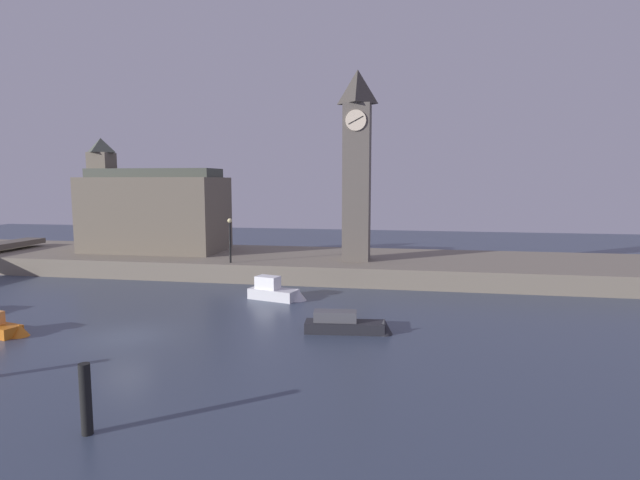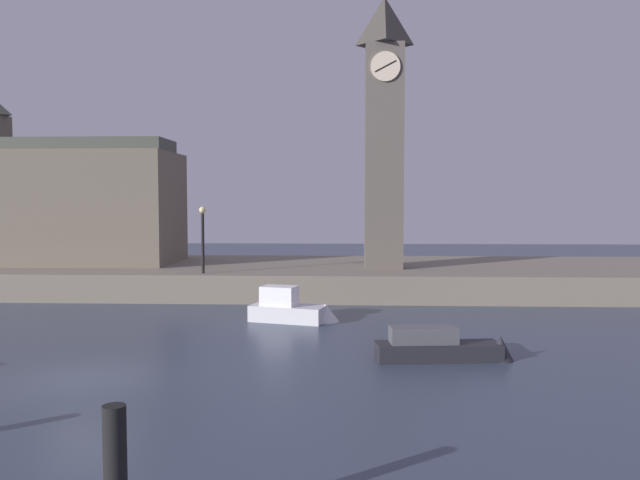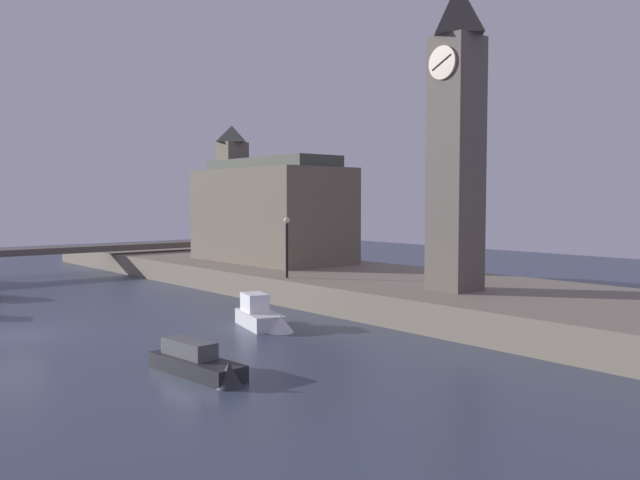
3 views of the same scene
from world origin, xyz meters
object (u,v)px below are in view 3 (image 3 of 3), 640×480
object	(u,v)px
parliament_hall	(268,211)
streetlamp	(287,240)
boat_barge_dark	(202,365)
clock_tower	(456,133)
boat_ferry_white	(263,317)

from	to	relation	value
parliament_hall	streetlamp	size ratio (longest dim) A/B	3.55
streetlamp	parliament_hall	bearing A→B (deg)	149.97
parliament_hall	boat_barge_dark	xyz separation A→B (m)	(20.78, -17.65, -4.85)
clock_tower	parliament_hall	distance (m)	19.91
parliament_hall	boat_barge_dark	size ratio (longest dim) A/B	2.60
streetlamp	boat_ferry_white	xyz separation A→B (m)	(5.32, -5.46, -3.20)
clock_tower	parliament_hall	xyz separation A→B (m)	(-19.34, 2.32, -4.13)
clock_tower	parliament_hall	bearing A→B (deg)	173.15
clock_tower	boat_ferry_white	world-z (taller)	clock_tower
parliament_hall	boat_barge_dark	world-z (taller)	parliament_hall
clock_tower	parliament_hall	size ratio (longest dim) A/B	1.21
parliament_hall	boat_ferry_white	world-z (taller)	parliament_hall
parliament_hall	boat_ferry_white	distance (m)	19.15
clock_tower	boat_ferry_white	distance (m)	13.16
boat_ferry_white	parliament_hall	bearing A→B (deg)	143.59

